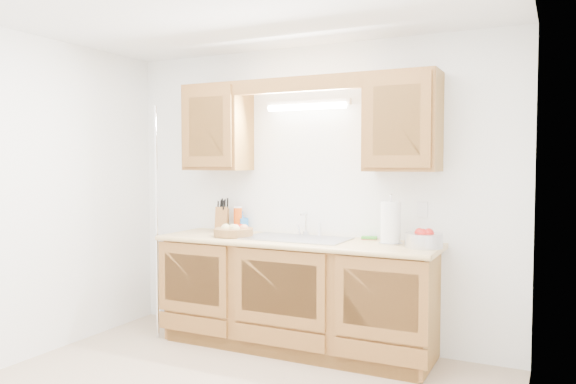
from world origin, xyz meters
The scene contains 17 objects.
room centered at (0.00, 0.00, 1.25)m, with size 3.52×3.50×2.50m.
base_cabinets centered at (0.00, 1.20, 0.44)m, with size 2.20×0.60×0.86m, color olive.
countertop centered at (0.00, 1.19, 0.88)m, with size 2.30×0.63×0.04m, color #E8BE7A.
upper_cabinet_left centered at (-0.83, 1.33, 1.83)m, with size 0.55×0.33×0.75m, color olive.
upper_cabinet_right centered at (0.83, 1.33, 1.83)m, with size 0.55×0.33×0.75m, color olive.
valance centered at (0.00, 1.19, 2.14)m, with size 2.20×0.05×0.12m, color olive.
fluorescent_fixture centered at (0.00, 1.42, 2.00)m, with size 0.76×0.08×0.08m.
sink centered at (0.00, 1.21, 0.83)m, with size 0.84×0.46×0.36m.
wire_shelf_pole centered at (-1.20, 0.94, 1.00)m, with size 0.03×0.03×2.00m, color silver.
outlet_plate centered at (0.95, 1.49, 1.15)m, with size 0.08×0.01×0.12m, color white.
fruit_basket centered at (-0.54, 1.12, 0.95)m, with size 0.37×0.37×0.10m.
knife_block centered at (-0.81, 1.36, 1.01)m, with size 0.16×0.20×0.31m.
orange_canister centered at (-0.67, 1.40, 1.01)m, with size 0.09×0.09×0.23m.
soap_bottle centered at (-0.64, 1.43, 0.99)m, with size 0.08×0.08×0.18m, color blue.
sponge centered at (0.54, 1.44, 0.91)m, with size 0.14×0.10×0.03m.
paper_towel centered at (0.76, 1.26, 1.06)m, with size 0.19×0.19×0.38m.
apple_bowl centered at (1.03, 1.19, 0.96)m, with size 0.30×0.30×0.14m.
Camera 1 is at (1.92, -2.88, 1.52)m, focal length 35.00 mm.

